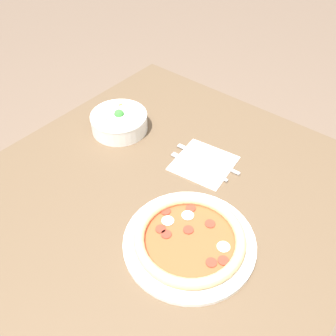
{
  "coord_description": "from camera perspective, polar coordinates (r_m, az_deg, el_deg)",
  "views": [
    {
      "loc": [
        -0.53,
        -0.45,
        1.51
      ],
      "look_at": [
        0.07,
        0.04,
        0.77
      ],
      "focal_mm": 40.0,
      "sensor_mm": 36.0,
      "label": 1
    }
  ],
  "objects": [
    {
      "name": "ground_plane",
      "position": [
        1.67,
        -0.37,
        -21.62
      ],
      "size": [
        8.0,
        8.0,
        0.0
      ],
      "primitive_type": "plane",
      "color": "brown"
    },
    {
      "name": "dining_table",
      "position": [
        1.11,
        -0.52,
        -7.61
      ],
      "size": [
        1.05,
        1.01,
        0.75
      ],
      "color": "brown",
      "rests_on": "ground_plane"
    },
    {
      "name": "pizza",
      "position": [
        0.91,
        3.31,
        -10.83
      ],
      "size": [
        0.32,
        0.32,
        0.04
      ],
      "color": "white",
      "rests_on": "dining_table"
    },
    {
      "name": "bowl",
      "position": [
        1.23,
        -7.43,
        7.15
      ],
      "size": [
        0.18,
        0.18,
        0.07
      ],
      "color": "white",
      "rests_on": "dining_table"
    },
    {
      "name": "napkin",
      "position": [
        1.12,
        5.46,
        0.71
      ],
      "size": [
        0.18,
        0.18,
        0.0
      ],
      "color": "white",
      "rests_on": "dining_table"
    },
    {
      "name": "fork",
      "position": [
        1.1,
        4.82,
        0.15
      ],
      "size": [
        0.02,
        0.19,
        0.0
      ],
      "rotation": [
        0.0,
        0.0,
        1.62
      ],
      "color": "silver",
      "rests_on": "napkin"
    },
    {
      "name": "knife",
      "position": [
        1.12,
        6.48,
        1.2
      ],
      "size": [
        0.02,
        0.22,
        0.01
      ],
      "rotation": [
        0.0,
        0.0,
        1.62
      ],
      "color": "silver",
      "rests_on": "napkin"
    }
  ]
}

